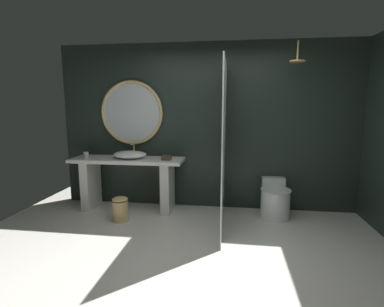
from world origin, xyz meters
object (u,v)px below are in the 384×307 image
Objects in this scene: vessel_sink at (130,155)px; round_wall_mirror at (132,113)px; tumbler_cup at (86,155)px; rain_shower_head at (297,60)px; tissue_box at (166,158)px; toilet at (275,200)px; waste_bin at (120,209)px.

vessel_sink is 0.51× the size of round_wall_mirror.
rain_shower_head reaches higher than tumbler_cup.
tissue_box is 0.97m from round_wall_mirror.
vessel_sink is 0.84× the size of toilet.
round_wall_mirror is 2.89× the size of waste_bin.
tissue_box reaches higher than toilet.
round_wall_mirror is 1.66× the size of toilet.
tumbler_cup is 0.09× the size of round_wall_mirror.
vessel_sink is at bearing 179.37° from toilet.
vessel_sink is at bearing 178.69° from rain_shower_head.
vessel_sink is at bearing 4.31° from tumbler_cup.
vessel_sink is at bearing 91.51° from waste_bin.
rain_shower_head is 3.21m from waste_bin.
rain_shower_head is 2.01m from toilet.
vessel_sink is 1.47× the size of waste_bin.
vessel_sink is 3.90× the size of tissue_box.
rain_shower_head is (2.43, -0.06, 1.37)m from vessel_sink.
rain_shower_head reaches higher than tissue_box.
vessel_sink reaches higher than waste_bin.
tissue_box is at bearing 37.56° from waste_bin.
vessel_sink is at bearing -81.95° from round_wall_mirror.
rain_shower_head reaches higher than toilet.
vessel_sink is 1.87× the size of rain_shower_head.
waste_bin is at bearing -86.34° from round_wall_mirror.
tumbler_cup is at bearing -175.69° from vessel_sink.
tissue_box is 1.00m from waste_bin.
round_wall_mirror is (-0.03, 0.25, 0.64)m from vessel_sink.
toilet is 1.74× the size of waste_bin.
tumbler_cup reaches higher than toilet.
rain_shower_head is (3.13, -0.00, 1.38)m from tumbler_cup.
round_wall_mirror reaches higher than tumbler_cup.
toilet reaches higher than waste_bin.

